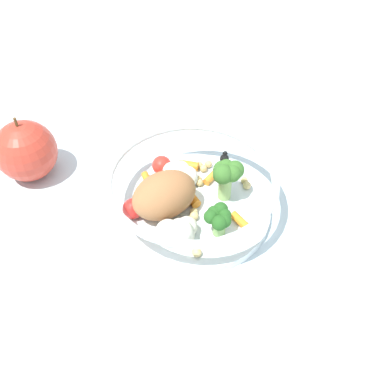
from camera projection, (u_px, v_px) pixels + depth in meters
The scene contains 3 objects.
ground_plane at pixel (185, 207), 0.57m from camera, with size 2.40×2.40×0.00m, color silver.
food_container at pixel (187, 195), 0.54m from camera, with size 0.21×0.21×0.07m.
loose_apple at pixel (26, 151), 0.59m from camera, with size 0.08×0.08×0.09m.
Camera 1 is at (0.37, 0.12, 0.42)m, focal length 41.68 mm.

